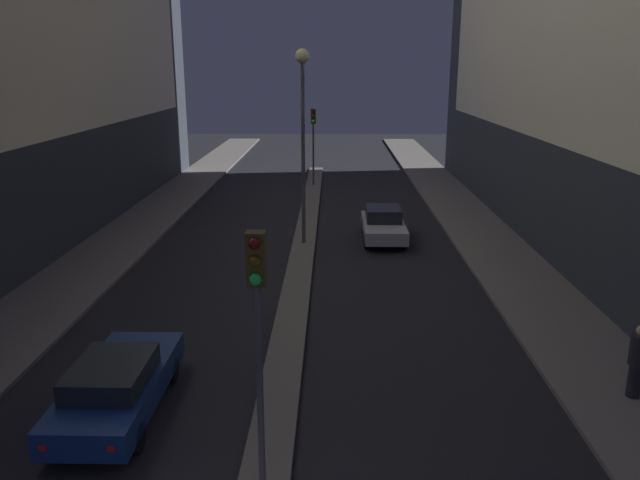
# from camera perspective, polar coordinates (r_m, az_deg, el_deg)

# --- Properties ---
(median_strip) EXTENTS (0.97, 39.73, 0.15)m
(median_strip) POSITION_cam_1_polar(r_m,az_deg,el_deg) (27.69, -1.42, 0.07)
(median_strip) COLOR #66605B
(median_strip) RESTS_ON ground
(traffic_light_near) EXTENTS (0.32, 0.42, 4.79)m
(traffic_light_near) POSITION_cam_1_polar(r_m,az_deg,el_deg) (10.44, -5.75, -6.11)
(traffic_light_near) COLOR #4C4C51
(traffic_light_near) RESTS_ON median_strip
(traffic_light_mid) EXTENTS (0.32, 0.42, 4.79)m
(traffic_light_mid) POSITION_cam_1_polar(r_m,az_deg,el_deg) (39.52, -0.62, 10.04)
(traffic_light_mid) COLOR #4C4C51
(traffic_light_mid) RESTS_ON median_strip
(street_lamp) EXTENTS (0.58, 0.58, 8.03)m
(street_lamp) POSITION_cam_1_polar(r_m,az_deg,el_deg) (25.94, -1.58, 12.15)
(street_lamp) COLOR #4C4C51
(street_lamp) RESTS_ON median_strip
(car_left_lane) EXTENTS (1.83, 4.68, 1.40)m
(car_left_lane) POSITION_cam_1_polar(r_m,az_deg,el_deg) (14.79, -18.06, -12.50)
(car_left_lane) COLOR navy
(car_left_lane) RESTS_ON ground
(car_right_lane) EXTENTS (1.79, 4.22, 1.43)m
(car_right_lane) POSITION_cam_1_polar(r_m,az_deg,el_deg) (27.78, 5.81, 1.44)
(car_right_lane) COLOR #B2B2B7
(car_right_lane) RESTS_ON ground
(pedestrian_on_right_sidewalk) EXTENTS (0.41, 0.41, 1.76)m
(pedestrian_on_right_sidewalk) POSITION_cam_1_polar(r_m,az_deg,el_deg) (16.16, 27.03, -9.74)
(pedestrian_on_right_sidewalk) COLOR black
(pedestrian_on_right_sidewalk) RESTS_ON sidewalk_right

